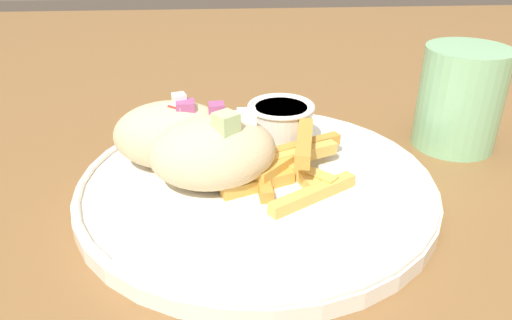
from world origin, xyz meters
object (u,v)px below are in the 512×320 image
(pita_sandwich_near, at_px, (213,149))
(pita_sandwich_far, at_px, (172,134))
(fries_pile, at_px, (291,166))
(sauce_ramekin, at_px, (280,122))
(water_glass, at_px, (459,103))
(plate, at_px, (256,185))

(pita_sandwich_near, distance_m, pita_sandwich_far, 0.05)
(fries_pile, bearing_deg, pita_sandwich_near, 178.97)
(pita_sandwich_far, distance_m, sauce_ramekin, 0.11)
(pita_sandwich_far, relative_size, sauce_ramekin, 1.61)
(pita_sandwich_near, distance_m, water_glass, 0.26)
(plate, relative_size, pita_sandwich_far, 2.92)
(fries_pile, xyz_separation_m, sauce_ramekin, (-0.00, 0.07, 0.01))
(plate, distance_m, water_glass, 0.23)
(plate, xyz_separation_m, fries_pile, (0.03, 0.00, 0.02))
(fries_pile, height_order, water_glass, water_glass)
(water_glass, bearing_deg, pita_sandwich_near, -161.42)
(plate, bearing_deg, pita_sandwich_near, 174.36)
(sauce_ramekin, bearing_deg, water_glass, 4.79)
(pita_sandwich_near, distance_m, sauce_ramekin, 0.09)
(plate, height_order, fries_pile, fries_pile)
(pita_sandwich_far, bearing_deg, fries_pile, -16.49)
(fries_pile, bearing_deg, plate, -175.58)
(sauce_ramekin, bearing_deg, pita_sandwich_near, -133.48)
(pita_sandwich_near, height_order, water_glass, water_glass)
(fries_pile, relative_size, water_glass, 1.11)
(fries_pile, distance_m, water_glass, 0.20)
(pita_sandwich_near, bearing_deg, fries_pile, -9.67)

